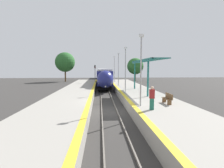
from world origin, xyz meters
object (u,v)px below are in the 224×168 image
at_px(person_waiting, 152,97).
at_px(lamppost_mid, 125,67).
at_px(train, 102,74).
at_px(lamppost_near, 141,66).
at_px(platform_bench, 168,98).
at_px(lamppost_far, 118,67).
at_px(lamppost_farthest, 114,67).
at_px(railway_signal, 95,74).

xyz_separation_m(person_waiting, lamppost_mid, (-0.54, 9.84, 2.37)).
bearing_deg(lamppost_mid, train, 93.50).
bearing_deg(lamppost_near, platform_bench, 17.15).
height_order(lamppost_far, lamppost_farthest, same).
bearing_deg(railway_signal, person_waiting, -79.28).
relative_size(railway_signal, lamppost_near, 0.83).
xyz_separation_m(train, lamppost_far, (2.42, -31.12, 2.06)).
height_order(platform_bench, lamppost_mid, lamppost_mid).
bearing_deg(lamppost_near, lamppost_mid, 90.00).
bearing_deg(train, lamppost_near, -87.12).
xyz_separation_m(railway_signal, lamppost_farthest, (4.33, 1.12, 1.39)).
height_order(lamppost_near, lamppost_mid, same).
bearing_deg(person_waiting, lamppost_mid, 93.14).
distance_m(person_waiting, lamppost_farthest, 26.93).
bearing_deg(lamppost_far, person_waiting, -88.31).
relative_size(person_waiting, lamppost_farthest, 0.31).
bearing_deg(lamppost_far, railway_signal, 120.41).
xyz_separation_m(platform_bench, lamppost_farthest, (-2.61, 24.66, 2.82)).
height_order(lamppost_mid, lamppost_far, same).
relative_size(person_waiting, lamppost_near, 0.31).
height_order(person_waiting, lamppost_mid, lamppost_mid).
distance_m(railway_signal, lamppost_mid, 16.50).
distance_m(person_waiting, lamppost_far, 18.49).
bearing_deg(person_waiting, lamppost_far, 91.69).
relative_size(lamppost_near, lamppost_mid, 1.00).
bearing_deg(lamppost_mid, lamppost_near, -90.00).
xyz_separation_m(lamppost_mid, lamppost_farthest, (0.00, 16.98, 0.00)).
distance_m(railway_signal, lamppost_far, 8.66).
height_order(train, lamppost_far, lamppost_far).
xyz_separation_m(person_waiting, lamppost_near, (-0.54, 1.35, 2.37)).
distance_m(platform_bench, lamppost_farthest, 24.96).
bearing_deg(lamppost_farthest, lamppost_far, -90.00).
xyz_separation_m(railway_signal, lamppost_far, (4.33, -7.37, 1.39)).
xyz_separation_m(train, person_waiting, (2.96, -49.45, -0.31)).
bearing_deg(lamppost_far, lamppost_farthest, 90.00).
bearing_deg(lamppost_mid, lamppost_farthest, 90.00).
distance_m(train, lamppost_mid, 39.74).
height_order(platform_bench, lamppost_farthest, lamppost_farthest).
distance_m(lamppost_far, lamppost_farthest, 8.49).
distance_m(railway_signal, lamppost_farthest, 4.68).
xyz_separation_m(lamppost_far, lamppost_farthest, (0.00, 8.49, 0.00)).
bearing_deg(railway_signal, platform_bench, -73.58).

